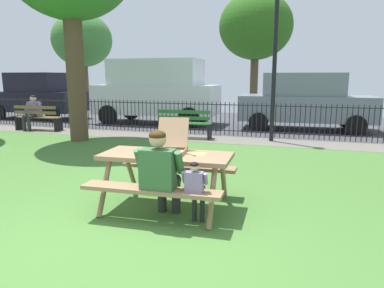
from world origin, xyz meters
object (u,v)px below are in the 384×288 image
at_px(park_bench_center, 185,124).
at_px(parked_car_center, 157,90).
at_px(picnic_table_foreground, 166,166).
at_px(far_tree_left, 82,41).
at_px(adult_at_table, 161,171).
at_px(parked_car_right, 305,101).
at_px(pizza_box_open, 171,144).
at_px(lamp_post_walkway, 275,47).
at_px(child_at_table, 196,187).
at_px(park_bench_left, 38,118).
at_px(parked_car_left, 38,95).
at_px(person_on_park_bench, 32,111).
at_px(far_tree_midleft, 256,27).
at_px(pizza_slice_on_table, 197,154).

distance_m(park_bench_center, parked_car_center, 3.57).
distance_m(picnic_table_foreground, far_tree_left, 18.66).
height_order(adult_at_table, parked_car_right, parked_car_right).
bearing_deg(picnic_table_foreground, far_tree_left, 127.16).
bearing_deg(pizza_box_open, lamp_post_walkway, 79.91).
xyz_separation_m(child_at_table, lamp_post_walkway, (0.42, 6.21, 2.11)).
bearing_deg(far_tree_left, lamp_post_walkway, -36.44).
distance_m(park_bench_center, parked_car_right, 4.44).
bearing_deg(park_bench_left, parked_car_left, 129.69).
xyz_separation_m(picnic_table_foreground, far_tree_left, (-11.09, 14.62, 3.36)).
distance_m(parked_car_left, parked_car_right, 11.02).
height_order(pizza_box_open, far_tree_left, far_tree_left).
bearing_deg(parked_car_center, parked_car_left, 180.00).
distance_m(pizza_box_open, far_tree_left, 18.49).
height_order(adult_at_table, person_on_park_bench, same).
bearing_deg(far_tree_left, park_bench_left, -65.10).
xyz_separation_m(adult_at_table, lamp_post_walkway, (0.88, 6.20, 1.96)).
distance_m(picnic_table_foreground, far_tree_midleft, 15.11).
bearing_deg(parked_car_left, person_on_park_bench, -53.00).
relative_size(picnic_table_foreground, pizza_box_open, 3.07).
xyz_separation_m(picnic_table_foreground, park_bench_left, (-6.83, 5.45, -0.18)).
bearing_deg(far_tree_midleft, lamp_post_walkway, -79.34).
relative_size(lamp_post_walkway, parked_car_center, 0.91).
distance_m(pizza_box_open, pizza_slice_on_table, 0.41).
xyz_separation_m(pizza_box_open, lamp_post_walkway, (0.99, 5.54, 1.73)).
height_order(pizza_box_open, parked_car_left, parked_car_left).
xyz_separation_m(person_on_park_bench, parked_car_left, (-2.08, 2.77, 0.35)).
relative_size(person_on_park_bench, far_tree_left, 0.21).
bearing_deg(child_at_table, far_tree_left, 127.63).
relative_size(park_bench_center, lamp_post_walkway, 0.37).
height_order(adult_at_table, park_bench_center, adult_at_table).
distance_m(child_at_table, person_on_park_bench, 9.69).
xyz_separation_m(pizza_slice_on_table, child_at_table, (0.17, -0.61, -0.27)).
distance_m(parked_car_right, far_tree_left, 14.75).
xyz_separation_m(park_bench_left, parked_car_left, (-2.31, 2.78, 0.59)).
relative_size(adult_at_table, child_at_table, 1.43).
xyz_separation_m(park_bench_center, parked_car_right, (3.41, 2.78, 0.59)).
xyz_separation_m(lamp_post_walkway, parked_car_right, (0.88, 2.53, -1.61)).
relative_size(pizza_slice_on_table, park_bench_left, 0.19).
bearing_deg(far_tree_midleft, child_at_table, -85.25).
bearing_deg(parked_car_left, park_bench_center, -20.11).
bearing_deg(parked_car_center, parked_car_right, -0.01).
distance_m(park_bench_left, parked_car_center, 4.36).
height_order(adult_at_table, lamp_post_walkway, lamp_post_walkway).
bearing_deg(pizza_slice_on_table, park_bench_left, 143.55).
bearing_deg(parked_car_center, park_bench_center, -53.57).
bearing_deg(pizza_slice_on_table, parked_car_left, 139.59).
distance_m(pizza_slice_on_table, parked_car_center, 9.07).
distance_m(pizza_slice_on_table, child_at_table, 0.69).
bearing_deg(adult_at_table, pizza_box_open, 99.12).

